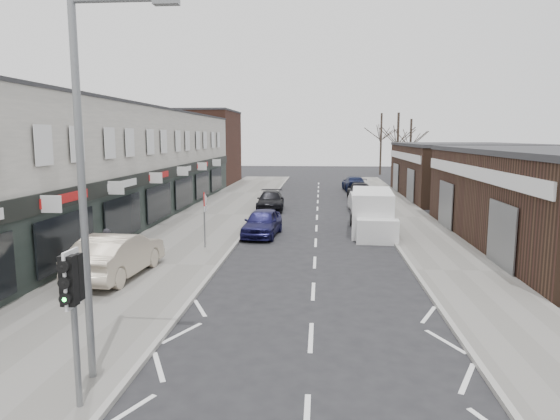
% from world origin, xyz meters
% --- Properties ---
extents(ground, '(160.00, 160.00, 0.00)m').
position_xyz_m(ground, '(0.00, 0.00, 0.00)').
color(ground, black).
rests_on(ground, ground).
extents(pavement_left, '(5.50, 64.00, 0.12)m').
position_xyz_m(pavement_left, '(-6.75, 22.00, 0.06)').
color(pavement_left, slate).
rests_on(pavement_left, ground).
extents(pavement_right, '(3.50, 64.00, 0.12)m').
position_xyz_m(pavement_right, '(5.75, 22.00, 0.06)').
color(pavement_right, slate).
rests_on(pavement_right, ground).
extents(shop_terrace_left, '(8.00, 41.00, 7.10)m').
position_xyz_m(shop_terrace_left, '(-13.50, 19.50, 3.55)').
color(shop_terrace_left, beige).
rests_on(shop_terrace_left, ground).
extents(brick_block_far, '(8.00, 10.00, 8.00)m').
position_xyz_m(brick_block_far, '(-13.50, 45.00, 4.00)').
color(brick_block_far, '#45261D').
rests_on(brick_block_far, ground).
extents(right_unit_far, '(10.00, 16.00, 4.50)m').
position_xyz_m(right_unit_far, '(12.50, 34.00, 2.25)').
color(right_unit_far, '#382419').
rests_on(right_unit_far, ground).
extents(tree_far_a, '(3.60, 3.60, 8.00)m').
position_xyz_m(tree_far_a, '(9.00, 48.00, 0.00)').
color(tree_far_a, '#382D26').
rests_on(tree_far_a, ground).
extents(tree_far_b, '(3.60, 3.60, 7.50)m').
position_xyz_m(tree_far_b, '(11.50, 54.00, 0.00)').
color(tree_far_b, '#382D26').
rests_on(tree_far_b, ground).
extents(tree_far_c, '(3.60, 3.60, 8.50)m').
position_xyz_m(tree_far_c, '(8.50, 60.00, 0.00)').
color(tree_far_c, '#382D26').
rests_on(tree_far_c, ground).
extents(traffic_light, '(0.28, 0.60, 3.10)m').
position_xyz_m(traffic_light, '(-4.40, -2.02, 2.41)').
color(traffic_light, slate).
rests_on(traffic_light, pavement_left).
extents(street_lamp, '(2.23, 0.22, 8.00)m').
position_xyz_m(street_lamp, '(-4.53, -0.80, 4.62)').
color(street_lamp, slate).
rests_on(street_lamp, pavement_left).
extents(warning_sign, '(0.12, 0.80, 2.70)m').
position_xyz_m(warning_sign, '(-5.16, 12.00, 2.20)').
color(warning_sign, slate).
rests_on(warning_sign, pavement_left).
extents(white_van, '(2.48, 6.16, 2.35)m').
position_xyz_m(white_van, '(3.06, 16.80, 1.11)').
color(white_van, silver).
rests_on(white_van, ground).
extents(sedan_on_pavement, '(2.06, 5.10, 1.65)m').
position_xyz_m(sedan_on_pavement, '(-7.30, 6.87, 0.94)').
color(sedan_on_pavement, '#B9AA94').
rests_on(sedan_on_pavement, pavement_left).
extents(pedestrian, '(0.65, 0.44, 1.74)m').
position_xyz_m(pedestrian, '(-7.85, 7.27, 0.99)').
color(pedestrian, black).
rests_on(pedestrian, pavement_left).
extents(parked_car_left_a, '(2.06, 4.39, 1.45)m').
position_xyz_m(parked_car_left_a, '(-2.88, 15.49, 0.73)').
color(parked_car_left_a, '#171645').
rests_on(parked_car_left_a, ground).
extents(parked_car_left_b, '(2.13, 4.75, 1.35)m').
position_xyz_m(parked_car_left_b, '(-3.40, 25.04, 0.68)').
color(parked_car_left_b, black).
rests_on(parked_car_left_b, ground).
extents(parked_car_right_a, '(1.62, 4.37, 1.43)m').
position_xyz_m(parked_car_right_a, '(3.07, 25.00, 0.71)').
color(parked_car_right_a, white).
rests_on(parked_car_right_a, ground).
extents(parked_car_right_b, '(1.98, 4.67, 1.58)m').
position_xyz_m(parked_car_right_b, '(3.50, 31.66, 0.79)').
color(parked_car_right_b, black).
rests_on(parked_car_right_b, ground).
extents(parked_car_right_c, '(2.33, 5.09, 1.44)m').
position_xyz_m(parked_car_right_c, '(3.50, 38.63, 0.72)').
color(parked_car_right_c, '#121939').
rests_on(parked_car_right_c, ground).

